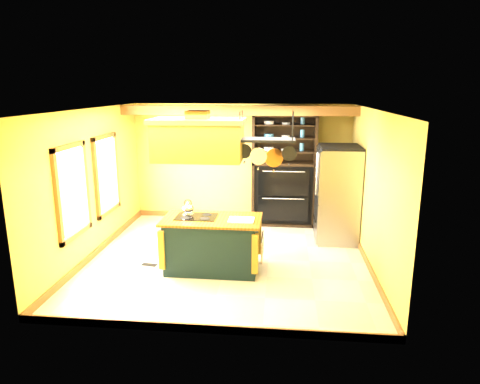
% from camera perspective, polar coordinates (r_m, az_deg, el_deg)
% --- Properties ---
extents(floor, '(5.00, 5.00, 0.00)m').
position_cam_1_polar(floor, '(7.98, -1.56, -8.77)').
color(floor, beige).
rests_on(floor, ground).
extents(ceiling, '(5.00, 5.00, 0.00)m').
position_cam_1_polar(ceiling, '(7.38, -1.70, 10.97)').
color(ceiling, white).
rests_on(ceiling, wall_back).
extents(wall_back, '(5.00, 0.02, 2.70)m').
position_cam_1_polar(wall_back, '(10.00, 0.18, 3.94)').
color(wall_back, gold).
rests_on(wall_back, floor).
extents(wall_front, '(5.00, 0.02, 2.70)m').
position_cam_1_polar(wall_front, '(5.19, -5.12, -5.54)').
color(wall_front, gold).
rests_on(wall_front, floor).
extents(wall_left, '(0.02, 5.00, 2.70)m').
position_cam_1_polar(wall_left, '(8.26, -19.11, 1.06)').
color(wall_left, gold).
rests_on(wall_left, floor).
extents(wall_right, '(0.02, 5.00, 2.70)m').
position_cam_1_polar(wall_right, '(7.67, 17.24, 0.26)').
color(wall_right, gold).
rests_on(wall_right, floor).
extents(ceiling_beam, '(5.00, 0.15, 0.20)m').
position_cam_1_polar(ceiling_beam, '(9.07, -0.31, 10.81)').
color(ceiling_beam, brown).
rests_on(ceiling_beam, ceiling).
extents(window_near, '(0.06, 1.06, 1.56)m').
position_cam_1_polar(window_near, '(7.53, -21.39, 0.07)').
color(window_near, brown).
rests_on(window_near, wall_left).
extents(window_far, '(0.06, 1.06, 1.56)m').
position_cam_1_polar(window_far, '(8.77, -17.33, 2.24)').
color(window_far, brown).
rests_on(window_far, wall_left).
extents(kitchen_island, '(1.67, 0.94, 1.11)m').
position_cam_1_polar(kitchen_island, '(7.36, -3.73, -6.86)').
color(kitchen_island, black).
rests_on(kitchen_island, floor).
extents(range_hood, '(1.50, 0.85, 0.80)m').
position_cam_1_polar(range_hood, '(6.97, -5.58, 7.09)').
color(range_hood, '#B2742C').
rests_on(range_hood, ceiling).
extents(pot_rack, '(0.96, 0.45, 0.90)m').
position_cam_1_polar(pot_rack, '(6.86, 3.58, 6.22)').
color(pot_rack, black).
rests_on(pot_rack, ceiling).
extents(refrigerator, '(0.82, 0.97, 1.90)m').
position_cam_1_polar(refrigerator, '(8.86, 12.81, -0.51)').
color(refrigerator, gray).
rests_on(refrigerator, floor).
extents(hutch, '(1.41, 0.64, 2.50)m').
position_cam_1_polar(hutch, '(9.77, 5.82, 1.24)').
color(hutch, black).
rests_on(hutch, floor).
extents(floor_register, '(0.29, 0.16, 0.01)m').
position_cam_1_polar(floor_register, '(7.85, -12.01, -9.46)').
color(floor_register, black).
rests_on(floor_register, floor).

